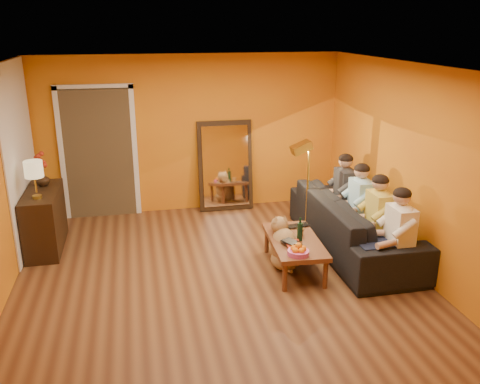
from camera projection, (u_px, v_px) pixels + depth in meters
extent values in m
cube|color=brown|center=(221.00, 283.00, 6.28)|extent=(5.00, 5.50, 0.00)
cube|color=white|center=(218.00, 68.00, 5.45)|extent=(5.00, 5.50, 0.00)
cube|color=#C76517|center=(191.00, 134.00, 8.42)|extent=(5.00, 0.00, 2.60)
cube|color=#C76517|center=(416.00, 170.00, 6.36)|extent=(0.00, 5.50, 2.60)
cube|color=white|center=(20.00, 157.00, 7.00)|extent=(0.02, 1.90, 2.58)
cube|color=#3F2D19|center=(99.00, 152.00, 8.27)|extent=(1.06, 0.30, 2.10)
cube|color=white|center=(62.00, 156.00, 8.05)|extent=(0.08, 0.06, 2.20)
cube|color=white|center=(135.00, 152.00, 8.27)|extent=(0.08, 0.06, 2.20)
cube|color=white|center=(93.00, 87.00, 7.82)|extent=(1.22, 0.06, 0.08)
cube|color=black|center=(225.00, 166.00, 8.59)|extent=(0.92, 0.27, 1.51)
cube|color=white|center=(226.00, 166.00, 8.55)|extent=(0.78, 0.21, 1.35)
cube|color=black|center=(45.00, 220.00, 7.14)|extent=(0.44, 1.18, 0.85)
imported|color=black|center=(354.00, 224.00, 7.11)|extent=(2.64, 1.03, 0.77)
cylinder|color=black|center=(300.00, 229.00, 6.42)|extent=(0.07, 0.07, 0.31)
imported|color=#B27F3F|center=(301.00, 232.00, 6.63)|extent=(0.12, 0.12, 0.09)
imported|color=black|center=(299.00, 227.00, 6.87)|extent=(0.35, 0.25, 0.03)
imported|color=black|center=(286.00, 246.00, 6.28)|extent=(0.26, 0.31, 0.03)
imported|color=#A92713|center=(286.00, 244.00, 6.29)|extent=(0.20, 0.26, 0.02)
imported|color=black|center=(286.00, 243.00, 6.26)|extent=(0.23, 0.25, 0.02)
imported|color=black|center=(43.00, 179.00, 7.20)|extent=(0.19, 0.19, 0.20)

